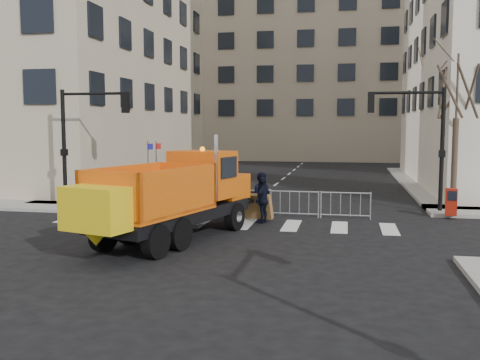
% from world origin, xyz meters
% --- Properties ---
extents(ground, '(120.00, 120.00, 0.00)m').
position_xyz_m(ground, '(0.00, 0.00, 0.00)').
color(ground, black).
rests_on(ground, ground).
extents(sidewalk_back, '(64.00, 5.00, 0.15)m').
position_xyz_m(sidewalk_back, '(0.00, 8.50, 0.07)').
color(sidewalk_back, gray).
rests_on(sidewalk_back, ground).
extents(building_far, '(30.00, 18.00, 24.00)m').
position_xyz_m(building_far, '(0.00, 52.00, 12.00)').
color(building_far, gray).
rests_on(building_far, ground).
extents(traffic_light_left, '(0.18, 0.18, 5.40)m').
position_xyz_m(traffic_light_left, '(-8.00, 7.50, 2.70)').
color(traffic_light_left, black).
rests_on(traffic_light_left, ground).
extents(traffic_light_right, '(0.18, 0.18, 5.40)m').
position_xyz_m(traffic_light_right, '(8.50, 9.50, 2.70)').
color(traffic_light_right, black).
rests_on(traffic_light_right, ground).
extents(crowd_barriers, '(12.60, 0.60, 1.10)m').
position_xyz_m(crowd_barriers, '(-0.75, 7.60, 0.55)').
color(crowd_barriers, '#9EA0A5').
rests_on(crowd_barriers, ground).
extents(street_tree, '(3.00, 3.00, 7.50)m').
position_xyz_m(street_tree, '(9.20, 10.50, 3.75)').
color(street_tree, '#382B21').
rests_on(street_tree, ground).
extents(plow_truck, '(4.78, 9.29, 3.49)m').
position_xyz_m(plow_truck, '(-1.07, 1.95, 1.55)').
color(plow_truck, black).
rests_on(plow_truck, ground).
extents(cop_a, '(0.78, 0.69, 1.80)m').
position_xyz_m(cop_a, '(0.00, 5.81, 0.90)').
color(cop_a, black).
rests_on(cop_a, ground).
extents(cop_b, '(0.95, 0.76, 1.89)m').
position_xyz_m(cop_b, '(1.05, 7.00, 0.94)').
color(cop_b, black).
rests_on(cop_b, ground).
extents(cop_c, '(0.77, 1.15, 1.81)m').
position_xyz_m(cop_c, '(1.34, 5.85, 0.91)').
color(cop_c, black).
rests_on(cop_c, ground).
extents(worker, '(1.30, 1.23, 1.77)m').
position_xyz_m(worker, '(-5.98, 8.57, 1.03)').
color(worker, '#BECF18').
rests_on(worker, sidewalk_back).
extents(newspaper_box, '(0.50, 0.46, 1.10)m').
position_xyz_m(newspaper_box, '(8.73, 8.29, 0.70)').
color(newspaper_box, maroon).
rests_on(newspaper_box, sidewalk_back).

